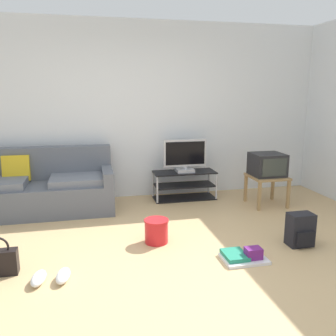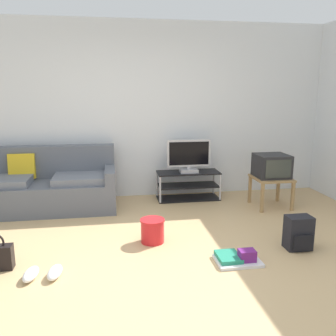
{
  "view_description": "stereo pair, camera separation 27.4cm",
  "coord_description": "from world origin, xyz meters",
  "px_view_note": "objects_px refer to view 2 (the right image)",
  "views": [
    {
      "loc": [
        -0.68,
        -3.15,
        1.66
      ],
      "look_at": [
        0.3,
        1.21,
        0.7
      ],
      "focal_mm": 38.41,
      "sensor_mm": 36.0,
      "label": 1
    },
    {
      "loc": [
        -0.41,
        -3.2,
        1.66
      ],
      "look_at": [
        0.3,
        1.21,
        0.7
      ],
      "focal_mm": 38.41,
      "sensor_mm": 36.0,
      "label": 2
    }
  ],
  "objects_px": {
    "side_table": "(271,182)",
    "floor_tray": "(237,258)",
    "couch": "(44,187)",
    "tv_stand": "(188,185)",
    "flat_tv": "(189,156)",
    "crt_tv": "(272,166)",
    "cleaning_bucket": "(152,230)",
    "backpack": "(298,233)",
    "sneakers_pair": "(43,273)"
  },
  "relations": [
    {
      "from": "backpack",
      "to": "sneakers_pair",
      "type": "xyz_separation_m",
      "value": [
        -2.59,
        -0.21,
        -0.13
      ]
    },
    {
      "from": "tv_stand",
      "to": "floor_tray",
      "type": "distance_m",
      "value": 2.18
    },
    {
      "from": "crt_tv",
      "to": "cleaning_bucket",
      "type": "bearing_deg",
      "value": -151.59
    },
    {
      "from": "side_table",
      "to": "crt_tv",
      "type": "height_order",
      "value": "crt_tv"
    },
    {
      "from": "backpack",
      "to": "floor_tray",
      "type": "xyz_separation_m",
      "value": [
        -0.75,
        -0.2,
        -0.14
      ]
    },
    {
      "from": "backpack",
      "to": "sneakers_pair",
      "type": "distance_m",
      "value": 2.6
    },
    {
      "from": "couch",
      "to": "flat_tv",
      "type": "bearing_deg",
      "value": 3.55
    },
    {
      "from": "side_table",
      "to": "tv_stand",
      "type": "bearing_deg",
      "value": 152.76
    },
    {
      "from": "couch",
      "to": "floor_tray",
      "type": "distance_m",
      "value": 2.96
    },
    {
      "from": "side_table",
      "to": "floor_tray",
      "type": "xyz_separation_m",
      "value": [
        -1.07,
        -1.6,
        -0.33
      ]
    },
    {
      "from": "crt_tv",
      "to": "floor_tray",
      "type": "bearing_deg",
      "value": -123.59
    },
    {
      "from": "floor_tray",
      "to": "couch",
      "type": "bearing_deg",
      "value": 136.9
    },
    {
      "from": "flat_tv",
      "to": "crt_tv",
      "type": "bearing_deg",
      "value": -25.64
    },
    {
      "from": "couch",
      "to": "tv_stand",
      "type": "relative_size",
      "value": 2.07
    },
    {
      "from": "tv_stand",
      "to": "side_table",
      "type": "xyz_separation_m",
      "value": [
        1.1,
        -0.57,
        0.16
      ]
    },
    {
      "from": "tv_stand",
      "to": "crt_tv",
      "type": "distance_m",
      "value": 1.29
    },
    {
      "from": "side_table",
      "to": "cleaning_bucket",
      "type": "distance_m",
      "value": 2.1
    },
    {
      "from": "flat_tv",
      "to": "backpack",
      "type": "bearing_deg",
      "value": -68.22
    },
    {
      "from": "tv_stand",
      "to": "crt_tv",
      "type": "relative_size",
      "value": 2.13
    },
    {
      "from": "couch",
      "to": "tv_stand",
      "type": "xyz_separation_m",
      "value": [
        2.12,
        0.15,
        -0.11
      ]
    },
    {
      "from": "backpack",
      "to": "sneakers_pair",
      "type": "relative_size",
      "value": 0.99
    },
    {
      "from": "crt_tv",
      "to": "tv_stand",
      "type": "bearing_deg",
      "value": 153.42
    },
    {
      "from": "tv_stand",
      "to": "sneakers_pair",
      "type": "xyz_separation_m",
      "value": [
        -1.81,
        -2.18,
        -0.17
      ]
    },
    {
      "from": "cleaning_bucket",
      "to": "sneakers_pair",
      "type": "bearing_deg",
      "value": -149.61
    },
    {
      "from": "sneakers_pair",
      "to": "cleaning_bucket",
      "type": "bearing_deg",
      "value": 30.39
    },
    {
      "from": "cleaning_bucket",
      "to": "flat_tv",
      "type": "bearing_deg",
      "value": 64.11
    },
    {
      "from": "side_table",
      "to": "backpack",
      "type": "height_order",
      "value": "side_table"
    },
    {
      "from": "cleaning_bucket",
      "to": "crt_tv",
      "type": "bearing_deg",
      "value": 28.41
    },
    {
      "from": "couch",
      "to": "backpack",
      "type": "distance_m",
      "value": 3.42
    },
    {
      "from": "tv_stand",
      "to": "cleaning_bucket",
      "type": "bearing_deg",
      "value": -115.56
    },
    {
      "from": "crt_tv",
      "to": "sneakers_pair",
      "type": "distance_m",
      "value": 3.39
    },
    {
      "from": "crt_tv",
      "to": "floor_tray",
      "type": "relative_size",
      "value": 1.03
    },
    {
      "from": "couch",
      "to": "backpack",
      "type": "bearing_deg",
      "value": -32.0
    },
    {
      "from": "crt_tv",
      "to": "backpack",
      "type": "xyz_separation_m",
      "value": [
        -0.33,
        -1.41,
        -0.43
      ]
    },
    {
      "from": "side_table",
      "to": "floor_tray",
      "type": "bearing_deg",
      "value": -123.86
    },
    {
      "from": "tv_stand",
      "to": "sneakers_pair",
      "type": "relative_size",
      "value": 2.63
    },
    {
      "from": "flat_tv",
      "to": "crt_tv",
      "type": "xyz_separation_m",
      "value": [
        1.1,
        -0.53,
        -0.07
      ]
    },
    {
      "from": "tv_stand",
      "to": "side_table",
      "type": "bearing_deg",
      "value": -27.24
    },
    {
      "from": "crt_tv",
      "to": "sneakers_pair",
      "type": "height_order",
      "value": "crt_tv"
    },
    {
      "from": "tv_stand",
      "to": "flat_tv",
      "type": "relative_size",
      "value": 1.43
    },
    {
      "from": "sneakers_pair",
      "to": "floor_tray",
      "type": "distance_m",
      "value": 1.84
    },
    {
      "from": "crt_tv",
      "to": "backpack",
      "type": "bearing_deg",
      "value": -102.97
    },
    {
      "from": "flat_tv",
      "to": "tv_stand",
      "type": "bearing_deg",
      "value": 90.0
    },
    {
      "from": "tv_stand",
      "to": "backpack",
      "type": "bearing_deg",
      "value": -68.44
    },
    {
      "from": "flat_tv",
      "to": "side_table",
      "type": "relative_size",
      "value": 1.31
    },
    {
      "from": "side_table",
      "to": "backpack",
      "type": "relative_size",
      "value": 1.41
    },
    {
      "from": "couch",
      "to": "flat_tv",
      "type": "height_order",
      "value": "flat_tv"
    },
    {
      "from": "couch",
      "to": "tv_stand",
      "type": "height_order",
      "value": "couch"
    },
    {
      "from": "sneakers_pair",
      "to": "flat_tv",
      "type": "bearing_deg",
      "value": 49.92
    },
    {
      "from": "backpack",
      "to": "cleaning_bucket",
      "type": "xyz_separation_m",
      "value": [
        -1.52,
        0.42,
        -0.03
      ]
    }
  ]
}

